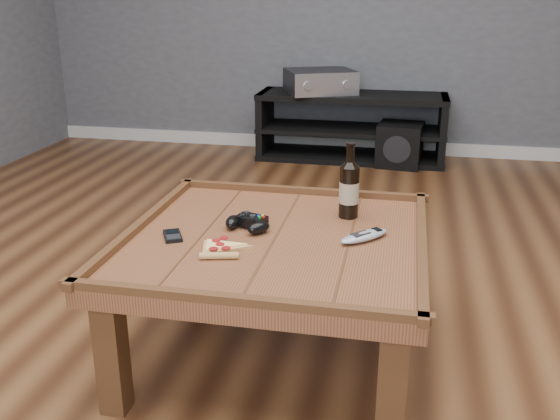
% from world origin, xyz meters
% --- Properties ---
extents(ground, '(6.00, 6.00, 0.00)m').
position_xyz_m(ground, '(0.00, 0.00, 0.00)').
color(ground, '#3F2212').
rests_on(ground, ground).
extents(baseboard, '(5.00, 0.02, 0.10)m').
position_xyz_m(baseboard, '(0.00, 2.99, 0.05)').
color(baseboard, silver).
rests_on(baseboard, ground).
extents(coffee_table, '(1.03, 1.03, 0.48)m').
position_xyz_m(coffee_table, '(0.00, 0.00, 0.39)').
color(coffee_table, '#5C2D1A').
rests_on(coffee_table, ground).
extents(media_console, '(1.40, 0.45, 0.50)m').
position_xyz_m(media_console, '(0.00, 2.75, 0.25)').
color(media_console, black).
rests_on(media_console, ground).
extents(beer_bottle, '(0.07, 0.07, 0.28)m').
position_xyz_m(beer_bottle, '(0.22, 0.25, 0.56)').
color(beer_bottle, black).
rests_on(beer_bottle, coffee_table).
extents(game_controller, '(0.17, 0.15, 0.05)m').
position_xyz_m(game_controller, '(-0.11, 0.05, 0.47)').
color(game_controller, black).
rests_on(game_controller, coffee_table).
extents(pizza_slice, '(0.18, 0.24, 0.02)m').
position_xyz_m(pizza_slice, '(-0.15, -0.15, 0.46)').
color(pizza_slice, tan).
rests_on(pizza_slice, coffee_table).
extents(smartphone, '(0.10, 0.12, 0.01)m').
position_xyz_m(smartphone, '(-0.34, -0.08, 0.46)').
color(smartphone, black).
rests_on(smartphone, coffee_table).
extents(remote_control, '(0.18, 0.18, 0.03)m').
position_xyz_m(remote_control, '(0.30, 0.03, 0.46)').
color(remote_control, '#969BA3').
rests_on(remote_control, coffee_table).
extents(av_receiver, '(0.60, 0.56, 0.17)m').
position_xyz_m(av_receiver, '(-0.24, 2.74, 0.58)').
color(av_receiver, black).
rests_on(av_receiver, media_console).
extents(subwoofer, '(0.35, 0.35, 0.31)m').
position_xyz_m(subwoofer, '(0.37, 2.64, 0.16)').
color(subwoofer, black).
rests_on(subwoofer, ground).
extents(game_console, '(0.14, 0.19, 0.21)m').
position_xyz_m(game_console, '(0.26, 2.62, 0.09)').
color(game_console, slate).
rests_on(game_console, ground).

